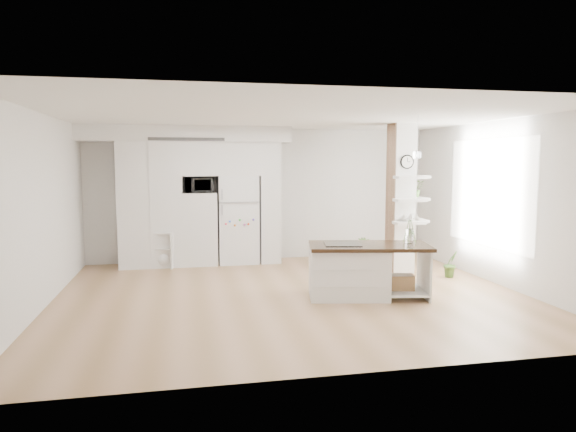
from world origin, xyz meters
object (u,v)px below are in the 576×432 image
Objects in this scene: refrigerator at (238,219)px; kitchen_island at (356,269)px; bookshelf at (161,252)px; floor_plant_a at (451,264)px.

kitchen_island is at bearing -64.15° from refrigerator.
kitchen_island is (1.45, -3.00, -0.45)m from refrigerator.
refrigerator reaches higher than kitchen_island.
bookshelf is (-2.95, 2.81, -0.12)m from kitchen_island.
refrigerator is 2.53× the size of bookshelf.
bookshelf is (-1.50, -0.19, -0.57)m from refrigerator.
bookshelf is 1.45× the size of floor_plant_a.
bookshelf is at bearing -172.73° from refrigerator.
refrigerator reaches higher than floor_plant_a.
floor_plant_a is (2.07, 0.93, -0.18)m from kitchen_island.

